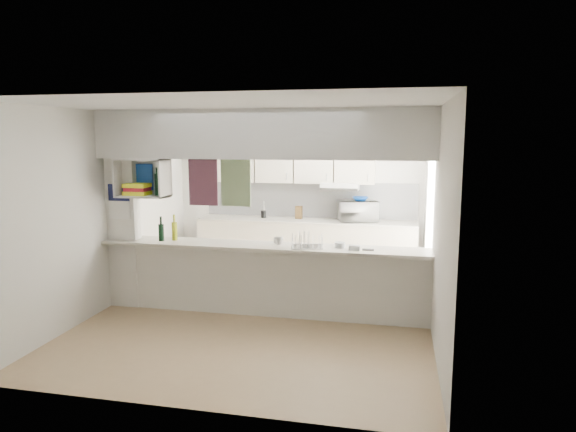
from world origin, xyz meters
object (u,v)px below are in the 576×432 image
(microwave, at_px, (358,211))
(wine_bottles, at_px, (168,231))
(bowl, at_px, (360,199))
(dish_rack, at_px, (307,241))

(microwave, relative_size, wine_bottles, 1.77)
(microwave, bearing_deg, bowl, 141.69)
(bowl, bearing_deg, dish_rack, -102.85)
(microwave, distance_m, dish_rack, 2.22)
(microwave, xyz_separation_m, bowl, (0.03, -0.01, 0.20))
(bowl, relative_size, wine_bottles, 0.76)
(dish_rack, height_order, wine_bottles, wine_bottles)
(dish_rack, xyz_separation_m, wine_bottles, (-1.86, 0.04, 0.04))
(microwave, height_order, wine_bottles, wine_bottles)
(bowl, xyz_separation_m, dish_rack, (-0.49, -2.15, -0.28))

